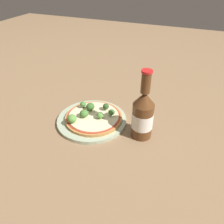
% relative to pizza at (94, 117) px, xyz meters
% --- Properties ---
extents(ground_plane, '(3.00, 3.00, 0.00)m').
position_rel_pizza_xyz_m(ground_plane, '(-0.02, -0.01, -0.02)').
color(ground_plane, '#846647').
extents(plate, '(0.25, 0.25, 0.01)m').
position_rel_pizza_xyz_m(plate, '(-0.01, -0.00, -0.01)').
color(plate, '#A3B293').
rests_on(plate, ground_plane).
extents(pizza, '(0.20, 0.20, 0.01)m').
position_rel_pizza_xyz_m(pizza, '(0.00, 0.00, 0.00)').
color(pizza, '#B77F42').
rests_on(pizza, plate).
extents(broccoli_floret_0, '(0.02, 0.02, 0.02)m').
position_rel_pizza_xyz_m(broccoli_floret_0, '(-0.06, 0.03, 0.02)').
color(broccoli_floret_0, '#7A9E5B').
rests_on(broccoli_floret_0, pizza).
extents(broccoli_floret_1, '(0.03, 0.03, 0.03)m').
position_rel_pizza_xyz_m(broccoli_floret_1, '(-0.03, -0.02, 0.02)').
color(broccoli_floret_1, '#7A9E5B').
rests_on(broccoli_floret_1, pizza).
extents(broccoli_floret_2, '(0.02, 0.02, 0.03)m').
position_rel_pizza_xyz_m(broccoli_floret_2, '(0.03, -0.01, 0.02)').
color(broccoli_floret_2, '#7A9E5B').
rests_on(broccoli_floret_2, pizza).
extents(broccoli_floret_3, '(0.03, 0.03, 0.03)m').
position_rel_pizza_xyz_m(broccoli_floret_3, '(-0.05, -0.06, 0.02)').
color(broccoli_floret_3, '#7A9E5B').
rests_on(broccoli_floret_3, pizza).
extents(broccoli_floret_4, '(0.02, 0.02, 0.02)m').
position_rel_pizza_xyz_m(broccoli_floret_4, '(0.06, 0.02, 0.02)').
color(broccoli_floret_4, '#7A9E5B').
rests_on(broccoli_floret_4, pizza).
extents(broccoli_floret_5, '(0.02, 0.02, 0.03)m').
position_rel_pizza_xyz_m(broccoli_floret_5, '(0.03, 0.05, 0.02)').
color(broccoli_floret_5, '#7A9E5B').
rests_on(broccoli_floret_5, pizza).
extents(broccoli_floret_6, '(0.03, 0.03, 0.03)m').
position_rel_pizza_xyz_m(broccoli_floret_6, '(-0.03, 0.03, 0.02)').
color(broccoli_floret_6, '#7A9E5B').
rests_on(broccoli_floret_6, pizza).
extents(beer_bottle, '(0.07, 0.07, 0.23)m').
position_rel_pizza_xyz_m(beer_bottle, '(0.18, -0.00, 0.06)').
color(beer_bottle, '#563319').
rests_on(beer_bottle, ground_plane).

